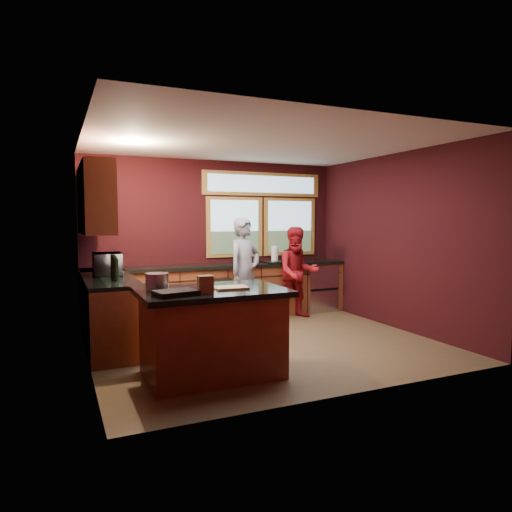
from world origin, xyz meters
TOP-DOWN VIEW (x-y plane):
  - floor at (0.00, 0.00)m, footprint 4.50×4.50m
  - room_shell at (-0.60, 0.32)m, footprint 4.52×4.02m
  - back_counter at (0.20, 1.70)m, footprint 4.50×0.64m
  - left_counter at (-1.95, 0.85)m, footprint 0.64×2.30m
  - island at (-1.05, -0.95)m, footprint 1.55×1.05m
  - person_grey at (0.18, 1.12)m, footprint 0.74×0.63m
  - person_red at (1.21, 1.25)m, footprint 0.86×0.72m
  - microwave at (-1.92, 0.93)m, footprint 0.37×0.54m
  - potted_plant at (1.41, 1.75)m, footprint 0.30×0.26m
  - paper_towel at (1.00, 1.70)m, footprint 0.12×0.12m
  - cutting_board at (-0.85, -1.00)m, footprint 0.37×0.27m
  - stock_pot at (-1.60, -0.80)m, footprint 0.24×0.24m
  - paper_bag at (-1.20, -1.20)m, footprint 0.16×0.13m
  - black_tray at (-1.50, -1.20)m, footprint 0.44×0.35m

SIDE VIEW (x-z plane):
  - floor at x=0.00m, z-range 0.00..0.00m
  - back_counter at x=0.20m, z-range 0.00..0.93m
  - left_counter at x=-1.95m, z-range 0.00..0.93m
  - island at x=-1.05m, z-range 0.01..0.95m
  - person_red at x=1.21m, z-range 0.00..1.56m
  - person_grey at x=0.18m, z-range 0.00..1.71m
  - cutting_board at x=-0.85m, z-range 0.94..0.96m
  - black_tray at x=-1.50m, z-range 0.94..0.99m
  - stock_pot at x=-1.60m, z-range 0.94..1.12m
  - paper_bag at x=-1.20m, z-range 0.94..1.12m
  - paper_towel at x=1.00m, z-range 0.93..1.21m
  - microwave at x=-1.92m, z-range 0.93..1.23m
  - potted_plant at x=1.41m, z-range 0.93..1.26m
  - room_shell at x=-0.60m, z-range 0.44..3.15m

